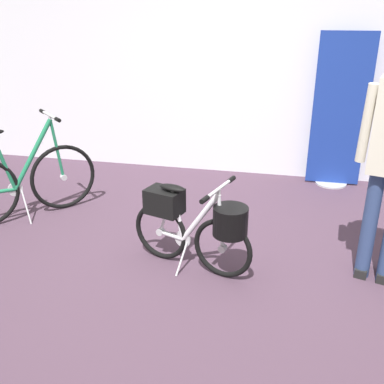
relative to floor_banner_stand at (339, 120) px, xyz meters
name	(u,v)px	position (x,y,z in m)	size (l,w,h in m)	color
ground_plane	(180,271)	(-1.30, -2.23, -0.77)	(6.57, 6.57, 0.00)	#473342
back_wall	(229,65)	(-1.30, 0.23, 0.54)	(6.57, 0.10, 2.62)	silver
floor_banner_stand	(339,120)	(0.00, 0.00, 0.00)	(0.60, 0.36, 1.72)	#B7B7BC
folding_bike_foreground	(196,223)	(-1.19, -2.16, -0.37)	(1.02, 0.53, 0.75)	black
display_bike_left	(24,182)	(-3.01, -1.59, -0.39)	(1.00, 1.10, 1.01)	black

